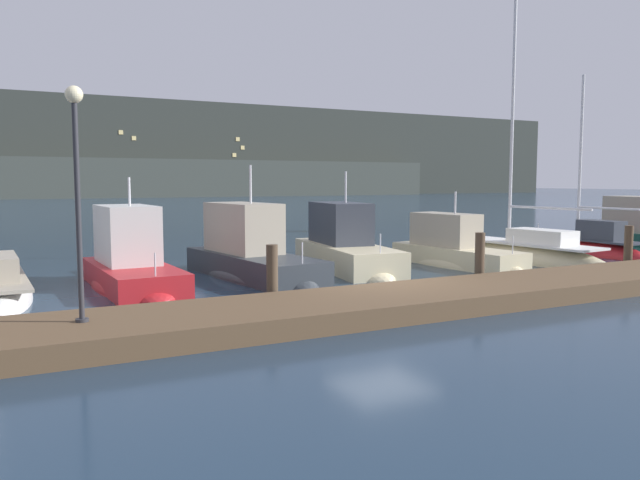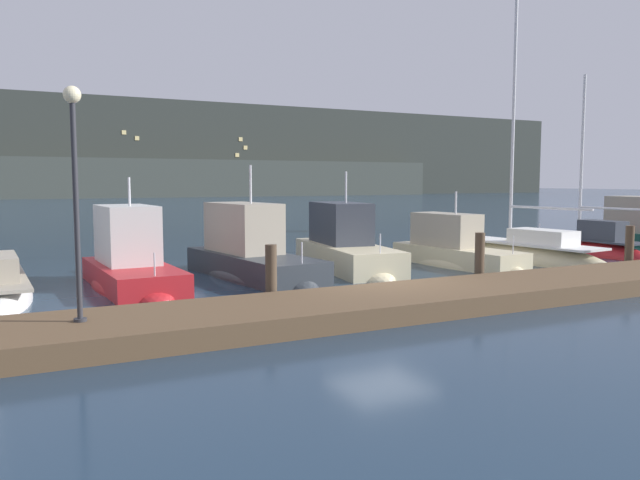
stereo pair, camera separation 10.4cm
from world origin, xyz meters
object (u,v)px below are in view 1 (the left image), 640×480
at_px(channel_buoy, 321,221).
at_px(motorboat_berth_7, 455,257).
at_px(motorboat_berth_4, 131,273).
at_px(sailboat_berth_9, 587,250).
at_px(sailboat_berth_8, 522,258).
at_px(motorboat_berth_6, 346,257).
at_px(dock_lamppost, 77,167).
at_px(motorboat_berth_5, 251,265).

bearing_deg(channel_buoy, motorboat_berth_7, -99.99).
relative_size(motorboat_berth_4, motorboat_berth_7, 0.97).
relative_size(sailboat_berth_9, channel_buoy, 4.76).
bearing_deg(sailboat_berth_8, motorboat_berth_6, 170.35).
bearing_deg(dock_lamppost, motorboat_berth_4, 71.65).
distance_m(motorboat_berth_7, sailboat_berth_8, 3.17).
bearing_deg(motorboat_berth_6, motorboat_berth_4, -176.68).
xyz_separation_m(motorboat_berth_6, sailboat_berth_9, (11.17, -0.87, -0.24)).
xyz_separation_m(motorboat_berth_4, dock_lamppost, (-2.04, -6.16, 2.90)).
distance_m(sailboat_berth_8, dock_lamppost, 17.68).
xyz_separation_m(sailboat_berth_9, dock_lamppost, (-20.58, -5.72, 3.15)).
distance_m(motorboat_berth_7, dock_lamppost, 14.79).
bearing_deg(motorboat_berth_7, sailboat_berth_8, -3.04).
xyz_separation_m(motorboat_berth_5, motorboat_berth_7, (7.57, -0.78, -0.11)).
bearing_deg(motorboat_berth_4, motorboat_berth_6, 3.32).
distance_m(channel_buoy, dock_lamppost, 27.05).
xyz_separation_m(motorboat_berth_7, sailboat_berth_9, (7.20, 0.18, -0.13)).
xyz_separation_m(motorboat_berth_5, sailboat_berth_9, (14.77, -0.61, -0.24)).
relative_size(motorboat_berth_5, motorboat_berth_7, 1.13).
bearing_deg(motorboat_berth_5, sailboat_berth_8, -5.05).
relative_size(motorboat_berth_6, channel_buoy, 3.95).
bearing_deg(dock_lamppost, motorboat_berth_5, 47.49).
distance_m(motorboat_berth_4, channel_buoy, 20.86).
xyz_separation_m(motorboat_berth_5, dock_lamppost, (-5.80, -6.33, 2.91)).
relative_size(motorboat_berth_5, channel_buoy, 4.09).
relative_size(motorboat_berth_5, dock_lamppost, 1.61).
bearing_deg(motorboat_berth_6, motorboat_berth_5, -175.83).
relative_size(motorboat_berth_6, sailboat_berth_8, 0.55).
height_order(motorboat_berth_6, channel_buoy, motorboat_berth_6).
relative_size(motorboat_berth_7, dock_lamppost, 1.42).
height_order(motorboat_berth_5, dock_lamppost, dock_lamppost).
distance_m(motorboat_berth_6, sailboat_berth_9, 11.21).
distance_m(motorboat_berth_5, sailboat_berth_9, 14.79).
bearing_deg(sailboat_berth_9, motorboat_berth_6, 175.55).
height_order(motorboat_berth_5, sailboat_berth_9, sailboat_berth_9).
distance_m(motorboat_berth_5, sailboat_berth_8, 10.78).
relative_size(motorboat_berth_4, motorboat_berth_5, 0.85).
distance_m(motorboat_berth_6, dock_lamppost, 11.85).
height_order(sailboat_berth_8, dock_lamppost, sailboat_berth_8).
bearing_deg(sailboat_berth_8, channel_buoy, 91.25).
xyz_separation_m(sailboat_berth_8, channel_buoy, (-0.35, 16.12, 0.48)).
bearing_deg(motorboat_berth_7, sailboat_berth_9, 1.40).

